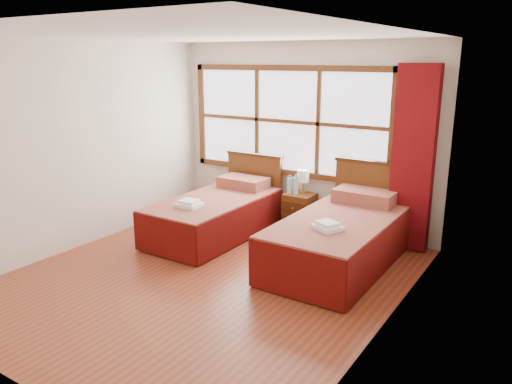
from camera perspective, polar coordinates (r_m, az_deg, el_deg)
The scene contains 15 objects.
floor at distance 5.68m, azimuth -5.65°, elevation -9.71°, with size 4.50×4.50×0.00m, color brown.
ceiling at distance 5.17m, azimuth -6.43°, elevation 17.48°, with size 4.50×4.50×0.00m, color white.
wall_back at distance 7.13m, azimuth 5.44°, elevation 6.35°, with size 4.00×4.00×0.00m, color silver.
wall_left at distance 6.69m, azimuth -19.53°, elevation 4.97°, with size 4.50×4.50×0.00m, color silver.
wall_right at distance 4.33m, azimuth 15.06°, elevation 0.17°, with size 4.50×4.50×0.00m, color silver.
window at distance 7.19m, azimuth 3.56°, elevation 8.07°, with size 3.16×0.06×1.56m.
curtain at distance 6.45m, azimuth 17.53°, elevation 3.61°, with size 0.50×0.16×2.30m, color maroon.
bed_left at distance 6.89m, azimuth -4.48°, elevation -2.46°, with size 1.03×2.05×1.00m.
bed_right at distance 6.00m, azimuth 9.73°, elevation -5.09°, with size 1.11×2.16×1.09m.
nightstand at distance 7.10m, azimuth 4.97°, elevation -2.27°, with size 0.40×0.40×0.53m.
towels_left at distance 6.44m, azimuth -7.63°, elevation -1.34°, with size 0.31×0.28×0.09m.
towels_right at distance 5.46m, azimuth 8.15°, elevation -3.86°, with size 0.37×0.35×0.09m.
lamp at distance 7.04m, azimuth 5.41°, elevation 1.76°, with size 0.17×0.17×0.33m.
bottle_near at distance 7.02m, azimuth 3.89°, elevation 0.77°, with size 0.07×0.07×0.25m.
bottle_far at distance 7.01m, azimuth 4.58°, elevation 0.80°, with size 0.07×0.07×0.27m.
Camera 1 is at (3.25, -4.01, 2.38)m, focal length 35.00 mm.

